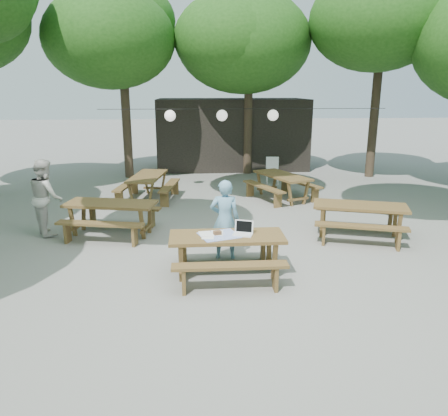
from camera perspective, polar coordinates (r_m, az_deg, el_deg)
ground at (r=8.49m, az=3.87°, el=-6.97°), size 80.00×80.00×0.00m
pavilion at (r=18.43m, az=0.98°, el=9.73°), size 6.00×3.00×2.80m
main_picnic_table at (r=7.74m, az=0.38°, el=-6.11°), size 2.00×1.58×0.75m
picnic_table_nw at (r=10.19m, az=-14.46°, el=-1.26°), size 2.18×1.93×0.75m
picnic_table_ne at (r=10.14m, az=17.21°, el=-1.56°), size 2.28×2.07×0.75m
picnic_table_far_w at (r=13.13m, az=-9.90°, el=2.70°), size 1.85×2.12×0.75m
picnic_table_far_e at (r=13.13m, az=7.57°, el=2.80°), size 2.21×2.37×0.75m
woman at (r=8.40m, az=0.10°, el=-1.52°), size 0.60×0.43×1.56m
second_person at (r=10.59m, az=-22.24°, el=1.35°), size 0.98×1.05×1.72m
plastic_chair at (r=15.38m, az=6.33°, el=4.19°), size 0.48×0.48×0.90m
laptop at (r=7.65m, az=2.54°, el=-3.00°), size 0.40×0.35×0.24m
tabletop_clutter at (r=7.61m, az=-0.80°, el=-3.50°), size 0.79×0.73×0.08m
paper_lanterns at (r=13.82m, az=-0.21°, el=12.01°), size 9.00×0.34×0.38m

